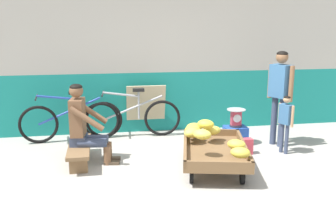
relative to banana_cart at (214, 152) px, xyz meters
name	(u,v)px	position (x,y,z in m)	size (l,w,h in m)	color
ground_plane	(200,192)	(-0.38, -0.70, -0.24)	(80.00, 80.00, 0.00)	#A39E93
back_wall	(163,55)	(-0.38, 2.15, 1.15)	(16.00, 0.30, 2.79)	#19847A
banana_cart	(214,152)	(0.00, 0.00, 0.00)	(1.13, 1.59, 0.36)	brown
banana_pile	(209,134)	(-0.05, 0.12, 0.22)	(0.74, 1.45, 0.26)	gold
low_bench	(79,149)	(-1.83, 0.53, -0.04)	(0.31, 1.10, 0.27)	brown
vendor_seated	(84,124)	(-1.75, 0.52, 0.33)	(0.71, 0.53, 1.14)	brown
plastic_crate	(235,135)	(0.65, 0.98, -0.09)	(0.36, 0.28, 0.30)	#234CA8
weighing_scale	(236,118)	(0.65, 0.98, 0.21)	(0.30, 0.30, 0.29)	#28282D
bicycle_near_left	(70,121)	(-2.04, 1.62, 0.11)	(1.66, 0.48, 0.86)	black
bicycle_far_left	(133,117)	(-0.97, 1.69, 0.11)	(1.66, 0.48, 0.86)	black
sign_board	(146,109)	(-0.72, 1.95, 0.20)	(0.70, 0.24, 0.88)	#C6B289
customer_adult	(280,88)	(1.30, 0.81, 0.71)	(0.31, 0.46, 1.53)	#38425B
customer_child	(286,118)	(1.23, 0.43, 0.31)	(0.18, 0.26, 0.89)	#38425B
shopping_bag	(246,146)	(0.65, 0.49, -0.12)	(0.18, 0.12, 0.24)	#D13D4C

